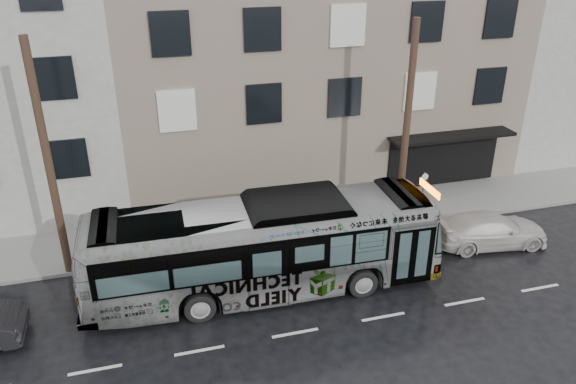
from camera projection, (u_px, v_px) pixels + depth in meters
name	position (u px, v px, depth m)	size (l,w,h in m)	color
ground	(276.00, 291.00, 20.93)	(120.00, 120.00, 0.00)	black
sidewalk	(249.00, 227.00, 25.16)	(90.00, 3.60, 0.15)	gray
building_taupe	(306.00, 63.00, 30.82)	(20.00, 12.00, 11.00)	gray
utility_pole_front	(406.00, 129.00, 23.38)	(0.30, 0.30, 9.00)	#463023
utility_pole_rear	(49.00, 164.00, 19.98)	(0.30, 0.30, 9.00)	#463023
sign_post	(422.00, 197.00, 25.07)	(0.06, 0.06, 2.40)	slate
bus	(263.00, 247.00, 20.29)	(3.02, 12.92, 3.60)	#B2B2B2
white_sedan	(490.00, 230.00, 23.69)	(1.97, 4.84, 1.40)	beige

